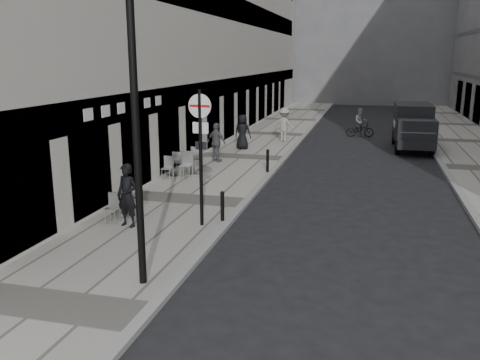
% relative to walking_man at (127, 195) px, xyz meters
% --- Properties ---
extents(sidewalk, '(4.00, 60.00, 0.12)m').
position_rel_walking_man_xyz_m(sidewalk, '(0.54, 10.72, -0.94)').
color(sidewalk, '#A6A296').
rests_on(sidewalk, ground).
extents(walking_man, '(0.73, 0.56, 1.76)m').
position_rel_walking_man_xyz_m(walking_man, '(0.00, 0.00, 0.00)').
color(walking_man, black).
rests_on(walking_man, sidewalk).
extents(sign_post, '(0.64, 0.11, 3.74)m').
position_rel_walking_man_xyz_m(sign_post, '(1.94, 0.61, 1.51)').
color(sign_post, black).
rests_on(sign_post, sidewalk).
extents(lamppost, '(0.27, 0.27, 5.96)m').
position_rel_walking_man_xyz_m(lamppost, '(1.94, -3.25, 2.43)').
color(lamppost, black).
rests_on(lamppost, sidewalk).
extents(bollard_near, '(0.11, 0.11, 0.81)m').
position_rel_walking_man_xyz_m(bollard_near, '(2.39, 1.12, -0.48)').
color(bollard_near, black).
rests_on(bollard_near, sidewalk).
extents(bollard_far, '(0.12, 0.12, 0.88)m').
position_rel_walking_man_xyz_m(bollard_far, '(2.39, 7.70, -0.44)').
color(bollard_far, black).
rests_on(bollard_far, sidewalk).
extents(panel_van, '(1.89, 4.94, 2.31)m').
position_rel_walking_man_xyz_m(panel_van, '(8.54, 15.47, 0.30)').
color(panel_van, black).
rests_on(panel_van, ground).
extents(cyclist, '(1.67, 0.76, 1.74)m').
position_rel_walking_man_xyz_m(cyclist, '(5.80, 19.15, -0.32)').
color(cyclist, black).
rests_on(cyclist, ground).
extents(pedestrian_a, '(1.11, 0.81, 1.74)m').
position_rel_walking_man_xyz_m(pedestrian_a, '(-0.24, 9.21, -0.01)').
color(pedestrian_a, '#545459').
rests_on(pedestrian_a, sidewalk).
extents(pedestrian_b, '(1.35, 0.96, 1.90)m').
position_rel_walking_man_xyz_m(pedestrian_b, '(1.79, 15.34, 0.07)').
color(pedestrian_b, gray).
rests_on(pedestrian_b, sidewalk).
extents(pedestrian_c, '(0.93, 0.67, 1.76)m').
position_rel_walking_man_xyz_m(pedestrian_c, '(0.09, 12.66, 0.00)').
color(pedestrian_c, black).
rests_on(pedestrian_c, sidewalk).
extents(cafe_table_near, '(0.80, 1.81, 1.03)m').
position_rel_walking_man_xyz_m(cafe_table_near, '(-0.43, 6.50, -0.36)').
color(cafe_table_near, silver).
rests_on(cafe_table_near, sidewalk).
extents(cafe_table_mid, '(0.65, 1.47, 0.84)m').
position_rel_walking_man_xyz_m(cafe_table_mid, '(-0.57, 0.71, -0.46)').
color(cafe_table_mid, '#A2A2A4').
rests_on(cafe_table_mid, sidewalk).
extents(cafe_table_far, '(0.69, 1.56, 0.89)m').
position_rel_walking_man_xyz_m(cafe_table_far, '(-1.06, 6.02, -0.43)').
color(cafe_table_far, silver).
rests_on(cafe_table_far, sidewalk).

